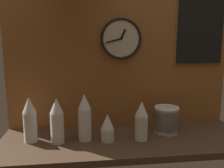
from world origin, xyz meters
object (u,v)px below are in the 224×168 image
Objects in this scene: cup_stack_left at (57,120)px; cup_stack_center_left at (85,117)px; bowl_stack_right at (166,119)px; cup_stack_center at (107,128)px; wall_clock at (121,39)px; menu_board at (200,28)px; cup_stack_center_right at (141,121)px; cup_stack_far_left at (30,120)px.

cup_stack_center_left is (0.17, 0.02, 0.01)m from cup_stack_left.
cup_stack_center is at bearing -167.43° from bowl_stack_right.
cup_stack_center_left is 0.60m from wall_clock.
wall_clock is (0.26, 0.24, 0.48)m from cup_stack_center_left.
cup_stack_left is 0.53× the size of menu_board.
cup_stack_left is 0.52m from cup_stack_center_right.
wall_clock reaches higher than cup_stack_center.
cup_stack_center_left is at bearing 5.57° from cup_stack_left.
cup_stack_left is at bearing -149.56° from wall_clock.
bowl_stack_right is 0.62× the size of wall_clock.
cup_stack_center_left is 0.36m from cup_stack_center_right.
wall_clock reaches higher than cup_stack_left.
cup_stack_center_right is 0.86× the size of wall_clock.
bowl_stack_right is at bearing 6.15° from cup_stack_center_left.
cup_stack_left is 1.00× the size of cup_stack_far_left.
cup_stack_center_right is at bearing -2.42° from cup_stack_left.
cup_stack_left is 1.19m from menu_board.
menu_board is (1.18, 0.23, 0.57)m from cup_stack_far_left.
cup_stack_far_left is at bearing 173.63° from cup_stack_center.
cup_stack_left is 0.97× the size of wall_clock.
menu_board is (0.58, 0.01, 0.08)m from wall_clock.
menu_board is (0.85, 0.25, 0.56)m from cup_stack_center_left.
cup_stack_center_right is 0.89× the size of cup_stack_far_left.
cup_stack_center_right is 0.58m from wall_clock.
cup_stack_left is 1.56× the size of bowl_stack_right.
menu_board reaches higher than cup_stack_center_left.
cup_stack_far_left is 0.97× the size of wall_clock.
menu_board is at bearing 0.87° from wall_clock.
menu_board reaches higher than cup_stack_center.
cup_stack_far_left is 1.33m from menu_board.
menu_board is at bearing 10.80° from cup_stack_far_left.
cup_stack_center_left is 1.64× the size of bowl_stack_right.
cup_stack_center_left reaches higher than cup_stack_center.
menu_board is at bearing 32.20° from bowl_stack_right.
menu_board is (0.50, 0.28, 0.58)m from cup_stack_center_right.
menu_board is (1.02, 0.26, 0.57)m from cup_stack_left.
cup_stack_left is at bearing -165.52° from menu_board.
wall_clock is (0.12, 0.27, 0.54)m from cup_stack_center.
cup_stack_center is (0.14, -0.03, -0.06)m from cup_stack_center_left.
menu_board reaches higher than cup_stack_far_left.
cup_stack_center_right is at bearing -6.21° from cup_stack_center_left.
cup_stack_center_left is at bearing -163.82° from menu_board.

